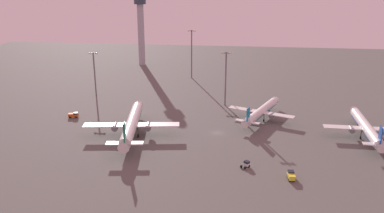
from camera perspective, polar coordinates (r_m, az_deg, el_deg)
name	(u,v)px	position (r m, az deg, el deg)	size (l,w,h in m)	color
ground_plane	(217,133)	(160.47, 3.55, -3.73)	(416.00, 416.00, 0.00)	#56544F
control_tower	(141,24)	(282.08, -7.22, 11.48)	(8.00, 8.00, 49.38)	#A8A8B2
airplane_taxiway_distant	(132,124)	(158.05, -8.47, -2.46)	(37.01, 47.38, 12.17)	silver
airplane_mid_apron	(366,128)	(168.09, 23.32, -2.76)	(31.74, 40.83, 10.49)	silver
airplane_far_stand	(261,111)	(176.15, 9.70, -0.70)	(28.20, 35.74, 9.61)	silver
maintenance_van	(74,115)	(184.32, -16.32, -1.14)	(4.39, 2.57, 2.25)	#D85919
baggage_tractor	(291,175)	(128.69, 13.78, -9.40)	(2.19, 4.23, 2.25)	yellow
pushback_tug	(246,164)	(133.58, 7.67, -8.01)	(3.36, 3.51, 2.05)	white
apron_light_east	(94,70)	(213.76, -13.57, 4.96)	(4.80, 0.90, 22.34)	slate
apron_light_west	(226,75)	(190.49, 4.77, 4.40)	(4.80, 0.90, 25.83)	slate
apron_light_central	(192,51)	(243.01, -0.06, 7.79)	(4.80, 0.90, 28.89)	slate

